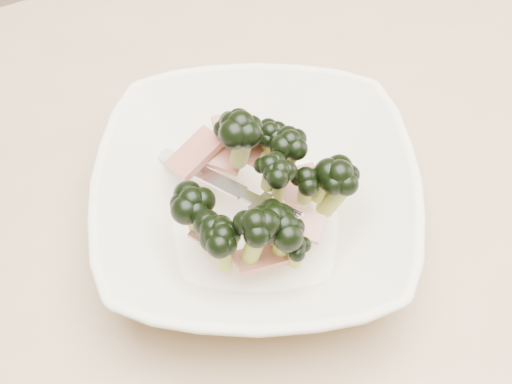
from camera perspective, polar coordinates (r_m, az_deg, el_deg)
dining_table at (r=0.76m, az=6.98°, el=-4.05°), size 1.20×0.80×0.75m
broccoli_dish at (r=0.62m, az=0.05°, el=-0.67°), size 0.37×0.37×0.13m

